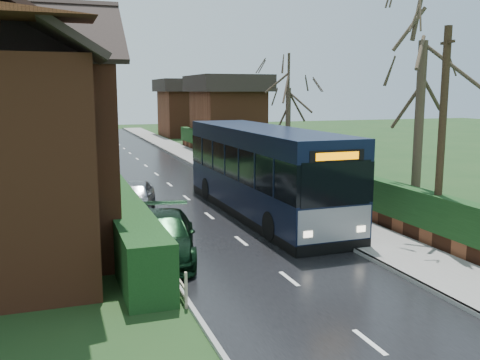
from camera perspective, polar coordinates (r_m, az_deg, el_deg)
name	(u,v)px	position (r m, az deg, el deg)	size (l,w,h in m)	color
ground	(262,258)	(16.80, 2.41, -8.35)	(140.00, 140.00, 0.00)	#253F1B
road	(187,198)	(26.06, -5.72, -1.93)	(6.00, 100.00, 0.02)	black
pavement	(268,192)	(27.33, 2.98, -1.24)	(2.50, 100.00, 0.14)	slate
kerb_right	(246,193)	(26.91, 0.61, -1.40)	(0.12, 100.00, 0.14)	gray
kerb_left	(123,202)	(25.53, -12.39, -2.26)	(0.12, 100.00, 0.10)	gray
front_hedge	(116,209)	(20.43, -13.12, -3.05)	(1.20, 16.00, 1.60)	black
picket_fence	(136,217)	(20.59, -11.01, -3.87)	(0.10, 16.00, 0.90)	gray
right_wall_hedge	(296,172)	(27.79, 5.95, 0.89)	(0.60, 50.00, 1.80)	brown
bus	(263,172)	(22.21, 2.45, 0.84)	(2.93, 12.05, 3.65)	black
car_silver	(135,197)	(23.31, -11.18, -1.76)	(1.59, 3.95, 1.35)	#A5A4A9
car_green	(163,237)	(16.77, -8.20, -6.00)	(1.94, 4.78, 1.39)	black
car_distant	(106,138)	(54.26, -14.11, 4.39)	(1.32, 3.77, 1.24)	#101C31
bus_stop_sign	(322,179)	(19.65, 8.71, 0.07)	(0.24, 0.44, 2.99)	slate
telegraph_pole	(442,139)	(18.32, 20.70, 4.09)	(0.34, 0.90, 7.14)	black
tree_right_near	(424,27)	(20.21, 19.06, 15.21)	(4.55, 4.55, 9.82)	#3B3023
tree_right_far	(289,81)	(29.86, 5.21, 10.46)	(3.93, 3.93, 7.60)	#362A20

